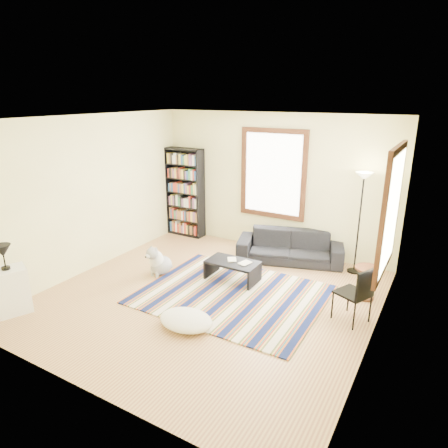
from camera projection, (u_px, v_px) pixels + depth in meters
The scene contains 21 objects.
floor at pixel (209, 299), 6.48m from camera, with size 5.00×5.00×0.10m, color tan.
ceiling at pixel (206, 115), 5.58m from camera, with size 5.00×5.00×0.10m, color white.
wall_back at pixel (274, 183), 8.13m from camera, with size 5.00×0.10×2.80m, color #F8F3A7.
wall_front at pixel (70, 278), 3.93m from camera, with size 5.00×0.10×2.80m, color #F8F3A7.
wall_left at pixel (89, 194), 7.24m from camera, with size 0.10×5.00×2.80m, color #F8F3A7.
wall_right at pixel (386, 244), 4.82m from camera, with size 0.10×5.00×2.80m, color #F8F3A7.
window_back at pixel (273, 174), 8.00m from camera, with size 1.20×0.06×1.60m, color white.
window_right at pixel (391, 211), 5.45m from camera, with size 0.06×1.20×1.60m, color white.
rug at pixel (232, 294), 6.52m from camera, with size 2.86×2.29×0.02m, color #0C153E.
sofa at pixel (290, 247), 7.78m from camera, with size 0.79×2.01×0.59m, color black.
bookshelf at pixel (185, 192), 9.05m from camera, with size 0.90×0.30×2.00m, color black.
coffee_table at pixel (233, 271), 6.98m from camera, with size 0.90×0.50×0.36m, color black.
book_a at pixel (228, 260), 6.97m from camera, with size 0.20×0.15×0.02m, color beige.
book_b at pixel (242, 262), 6.90m from camera, with size 0.16×0.22×0.02m, color beige.
floor_cushion at pixel (186, 320), 5.62m from camera, with size 0.80×0.60×0.20m, color silver.
floor_lamp at pixel (359, 224), 7.08m from camera, with size 0.30×0.30×1.86m, color black, non-canonical shape.
side_table at pixel (366, 283), 6.34m from camera, with size 0.40×0.40×0.54m, color #431E10.
folding_chair at pixel (353, 293), 5.67m from camera, with size 0.42×0.40×0.86m, color black.
white_cabinet at pixel (10, 291), 5.91m from camera, with size 0.38×0.50×0.70m, color white.
table_lamp at pixel (4, 257), 5.74m from camera, with size 0.24×0.24×0.38m, color black, non-canonical shape.
dog at pixel (161, 259), 7.21m from camera, with size 0.40×0.56×0.56m, color #B2B2B2, non-canonical shape.
Camera 1 is at (3.10, -4.88, 3.13)m, focal length 32.00 mm.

